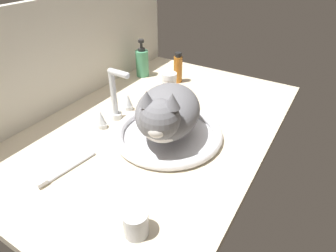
{
  "coord_description": "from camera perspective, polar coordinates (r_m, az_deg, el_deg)",
  "views": [
    {
      "loc": [
        -66.86,
        -44.67,
        55.31
      ],
      "look_at": [
        -4.99,
        -6.75,
        7.0
      ],
      "focal_mm": 30.18,
      "sensor_mm": 36.0,
      "label": 1
    }
  ],
  "objects": [
    {
      "name": "soap_pump_bottle",
      "position": [
        1.29,
        -5.24,
        12.66
      ],
      "size": [
        5.62,
        5.62,
        16.48
      ],
      "color": "#4C9E70",
      "rests_on": "countertop"
    },
    {
      "name": "pill_bottle",
      "position": [
        1.12,
        0.27,
        8.32
      ],
      "size": [
        5.79,
        5.79,
        9.12
      ],
      "color": "white",
      "rests_on": "countertop"
    },
    {
      "name": "toothbrush",
      "position": [
        0.81,
        -19.77,
        -8.29
      ],
      "size": [
        17.7,
        3.39,
        1.7
      ],
      "color": "silver",
      "rests_on": "countertop"
    },
    {
      "name": "metal_jar",
      "position": [
        0.62,
        -6.5,
        -18.91
      ],
      "size": [
        5.49,
        5.49,
        6.06
      ],
      "color": "#B2B5BA",
      "rests_on": "countertop"
    },
    {
      "name": "countertop",
      "position": [
        0.97,
        -1.86,
        -0.16
      ],
      "size": [
        108.14,
        71.19,
        3.0
      ],
      "primitive_type": "cube",
      "color": "beige",
      "rests_on": "ground"
    },
    {
      "name": "sink_basin",
      "position": [
        0.89,
        0.0,
        -1.44
      ],
      "size": [
        34.14,
        34.14,
        2.96
      ],
      "color": "white",
      "rests_on": "countertop"
    },
    {
      "name": "cat",
      "position": [
        0.82,
        -0.31,
        2.73
      ],
      "size": [
        37.45,
        26.88,
        18.01
      ],
      "color": "slate",
      "rests_on": "sink_basin"
    },
    {
      "name": "amber_bottle",
      "position": [
        1.23,
        2.03,
        11.56
      ],
      "size": [
        3.66,
        3.66,
        13.05
      ],
      "color": "#B2661E",
      "rests_on": "countertop"
    },
    {
      "name": "backsplash_wall",
      "position": [
        1.11,
        -18.63,
        13.45
      ],
      "size": [
        108.14,
        2.4,
        40.15
      ],
      "primitive_type": "cube",
      "color": "silver",
      "rests_on": "ground"
    },
    {
      "name": "faucet",
      "position": [
        0.96,
        -10.54,
        5.05
      ],
      "size": [
        17.29,
        9.4,
        18.54
      ],
      "color": "silver",
      "rests_on": "countertop"
    }
  ]
}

